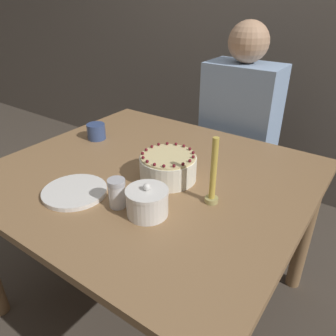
{
  "coord_description": "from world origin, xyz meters",
  "views": [
    {
      "loc": [
        0.73,
        -0.91,
        1.38
      ],
      "look_at": [
        0.09,
        -0.0,
        0.78
      ],
      "focal_mm": 35.0,
      "sensor_mm": 36.0,
      "label": 1
    }
  ],
  "objects_px": {
    "cake": "(168,167)",
    "candle": "(213,178)",
    "person_man_blue_shirt": "(237,150)",
    "sugar_bowl": "(147,202)",
    "sugar_shaker": "(117,193)"
  },
  "relations": [
    {
      "from": "person_man_blue_shirt",
      "to": "candle",
      "type": "bearing_deg",
      "value": 107.56
    },
    {
      "from": "sugar_bowl",
      "to": "candle",
      "type": "height_order",
      "value": "candle"
    },
    {
      "from": "cake",
      "to": "person_man_blue_shirt",
      "type": "relative_size",
      "value": 0.17
    },
    {
      "from": "candle",
      "to": "person_man_blue_shirt",
      "type": "height_order",
      "value": "person_man_blue_shirt"
    },
    {
      "from": "sugar_bowl",
      "to": "candle",
      "type": "distance_m",
      "value": 0.23
    },
    {
      "from": "person_man_blue_shirt",
      "to": "sugar_bowl",
      "type": "bearing_deg",
      "value": 96.65
    },
    {
      "from": "candle",
      "to": "sugar_shaker",
      "type": "bearing_deg",
      "value": -140.64
    },
    {
      "from": "candle",
      "to": "cake",
      "type": "bearing_deg",
      "value": 168.05
    },
    {
      "from": "sugar_bowl",
      "to": "sugar_shaker",
      "type": "distance_m",
      "value": 0.11
    },
    {
      "from": "sugar_bowl",
      "to": "person_man_blue_shirt",
      "type": "distance_m",
      "value": 1.02
    },
    {
      "from": "cake",
      "to": "sugar_bowl",
      "type": "distance_m",
      "value": 0.24
    },
    {
      "from": "sugar_bowl",
      "to": "person_man_blue_shirt",
      "type": "relative_size",
      "value": 0.11
    },
    {
      "from": "cake",
      "to": "candle",
      "type": "height_order",
      "value": "candle"
    },
    {
      "from": "sugar_shaker",
      "to": "person_man_blue_shirt",
      "type": "bearing_deg",
      "value": 90.25
    },
    {
      "from": "sugar_shaker",
      "to": "candle",
      "type": "bearing_deg",
      "value": 39.36
    }
  ]
}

